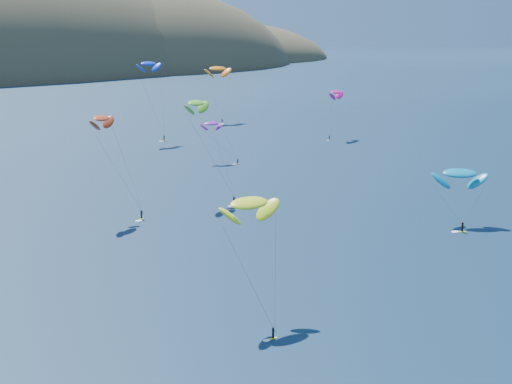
% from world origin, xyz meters
% --- Properties ---
extents(kitesurfer_2, '(9.22, 11.97, 18.59)m').
position_xyz_m(kitesurfer_2, '(-21.23, 51.83, 16.01)').
color(kitesurfer_2, '#CBCF17').
rests_on(kitesurfer_2, ground).
extents(kitesurfer_3, '(9.12, 15.00, 24.48)m').
position_xyz_m(kitesurfer_3, '(6.17, 113.61, 22.10)').
color(kitesurfer_3, '#CBCF17').
rests_on(kitesurfer_3, ground).
extents(kitesurfer_4, '(9.63, 7.24, 28.55)m').
position_xyz_m(kitesurfer_4, '(33.10, 191.94, 25.94)').
color(kitesurfer_4, '#CBCF17').
rests_on(kitesurfer_4, ground).
extents(kitesurfer_5, '(11.54, 11.56, 13.20)m').
position_xyz_m(kitesurfer_5, '(39.89, 65.31, 10.23)').
color(kitesurfer_5, '#CBCF17').
rests_on(kitesurfer_5, ground).
extents(kitesurfer_6, '(8.14, 10.82, 13.03)m').
position_xyz_m(kitesurfer_6, '(31.01, 148.16, 11.17)').
color(kitesurfer_6, '#CBCF17').
rests_on(kitesurfer_6, ground).
extents(kitesurfer_8, '(10.80, 7.35, 18.29)m').
position_xyz_m(kitesurfer_8, '(88.87, 160.34, 15.86)').
color(kitesurfer_8, '#CBCF17').
rests_on(kitesurfer_8, ground).
extents(kitesurfer_9, '(9.39, 12.25, 22.91)m').
position_xyz_m(kitesurfer_9, '(-17.62, 111.84, 20.69)').
color(kitesurfer_9, '#CBCF17').
rests_on(kitesurfer_9, ground).
extents(kitesurfer_11, '(11.66, 11.82, 24.26)m').
position_xyz_m(kitesurfer_11, '(76.99, 218.94, 20.99)').
color(kitesurfer_11, '#CBCF17').
rests_on(kitesurfer_11, ground).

